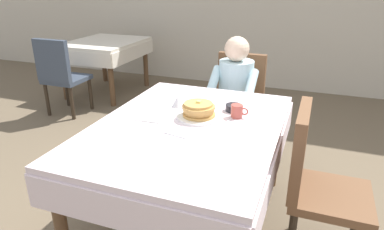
# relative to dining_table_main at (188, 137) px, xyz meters

# --- Properties ---
(ground_plane) EXTENTS (14.00, 14.00, 0.00)m
(ground_plane) POSITION_rel_dining_table_main_xyz_m (0.00, 0.00, -0.65)
(ground_plane) COLOR brown
(dining_table_main) EXTENTS (1.12, 1.52, 0.74)m
(dining_table_main) POSITION_rel_dining_table_main_xyz_m (0.00, 0.00, 0.00)
(dining_table_main) COLOR silver
(dining_table_main) RESTS_ON ground
(chair_diner) EXTENTS (0.44, 0.45, 0.93)m
(chair_diner) POSITION_rel_dining_table_main_xyz_m (0.05, 1.17, -0.12)
(chair_diner) COLOR brown
(chair_diner) RESTS_ON ground
(diner_person) EXTENTS (0.40, 0.43, 1.12)m
(diner_person) POSITION_rel_dining_table_main_xyz_m (0.05, 1.01, 0.02)
(diner_person) COLOR silver
(diner_person) RESTS_ON ground
(chair_right_side) EXTENTS (0.45, 0.44, 0.93)m
(chair_right_side) POSITION_rel_dining_table_main_xyz_m (0.77, 0.00, -0.12)
(chair_right_side) COLOR brown
(chair_right_side) RESTS_ON ground
(plate_breakfast) EXTENTS (0.28, 0.28, 0.02)m
(plate_breakfast) POSITION_rel_dining_table_main_xyz_m (0.03, 0.12, 0.10)
(plate_breakfast) COLOR white
(plate_breakfast) RESTS_ON dining_table_main
(breakfast_stack) EXTENTS (0.21, 0.22, 0.10)m
(breakfast_stack) POSITION_rel_dining_table_main_xyz_m (0.03, 0.12, 0.15)
(breakfast_stack) COLOR tan
(breakfast_stack) RESTS_ON plate_breakfast
(cup_coffee) EXTENTS (0.11, 0.08, 0.08)m
(cup_coffee) POSITION_rel_dining_table_main_xyz_m (0.26, 0.22, 0.13)
(cup_coffee) COLOR #B24C42
(cup_coffee) RESTS_ON dining_table_main
(bowl_butter) EXTENTS (0.11, 0.11, 0.04)m
(bowl_butter) POSITION_rel_dining_table_main_xyz_m (0.21, 0.32, 0.11)
(bowl_butter) COLOR black
(bowl_butter) RESTS_ON dining_table_main
(syrup_pitcher) EXTENTS (0.08, 0.08, 0.07)m
(syrup_pitcher) POSITION_rel_dining_table_main_xyz_m (-0.18, 0.26, 0.13)
(syrup_pitcher) COLOR silver
(syrup_pitcher) RESTS_ON dining_table_main
(fork_left_of_plate) EXTENTS (0.02, 0.18, 0.00)m
(fork_left_of_plate) POSITION_rel_dining_table_main_xyz_m (-0.16, 0.10, 0.09)
(fork_left_of_plate) COLOR silver
(fork_left_of_plate) RESTS_ON dining_table_main
(knife_right_of_plate) EXTENTS (0.03, 0.20, 0.00)m
(knife_right_of_plate) POSITION_rel_dining_table_main_xyz_m (0.22, 0.10, 0.09)
(knife_right_of_plate) COLOR silver
(knife_right_of_plate) RESTS_ON dining_table_main
(spoon_near_edge) EXTENTS (0.15, 0.04, 0.00)m
(spoon_near_edge) POSITION_rel_dining_table_main_xyz_m (-0.01, -0.18, 0.09)
(spoon_near_edge) COLOR silver
(spoon_near_edge) RESTS_ON dining_table_main
(napkin_folded) EXTENTS (0.18, 0.13, 0.01)m
(napkin_folded) POSITION_rel_dining_table_main_xyz_m (-0.26, -0.00, 0.09)
(napkin_folded) COLOR white
(napkin_folded) RESTS_ON dining_table_main
(background_table_far) EXTENTS (0.92, 1.12, 0.74)m
(background_table_far) POSITION_rel_dining_table_main_xyz_m (-2.12, 2.29, -0.03)
(background_table_far) COLOR silver
(background_table_far) RESTS_ON ground
(background_chair_empty) EXTENTS (0.44, 0.45, 0.93)m
(background_chair_empty) POSITION_rel_dining_table_main_xyz_m (-2.12, 1.34, -0.12)
(background_chair_empty) COLOR #384251
(background_chair_empty) RESTS_ON ground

